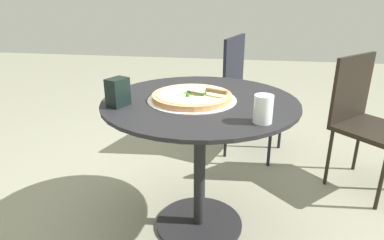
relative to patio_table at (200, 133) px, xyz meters
The scene contains 8 objects.
ground_plane 0.57m from the patio_table, ahead, with size 10.00×10.00×0.00m, color gray.
patio_table is the anchor object (origin of this frame).
pizza_on_tray 0.20m from the patio_table, 77.74° to the right, with size 0.44×0.44×0.05m.
pizza_server 0.24m from the patio_table, 62.71° to the left, with size 0.13×0.21×0.02m.
drinking_cup 0.46m from the patio_table, 47.94° to the left, with size 0.08×0.08×0.12m, color white.
napkin_dispenser 0.47m from the patio_table, 67.91° to the right, with size 0.10×0.07×0.13m, color black.
patio_chair_near 1.05m from the patio_table, 167.10° to the left, with size 0.52×0.52×0.93m.
patio_chair_far 1.18m from the patio_table, 121.90° to the left, with size 0.59×0.59×0.88m.
Camera 1 is at (1.60, 0.21, 1.27)m, focal length 31.83 mm.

